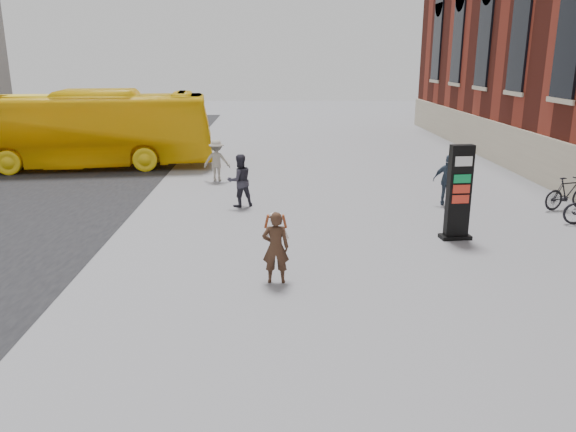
{
  "coord_description": "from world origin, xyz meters",
  "views": [
    {
      "loc": [
        -0.63,
        -11.79,
        4.66
      ],
      "look_at": [
        -0.32,
        0.39,
        1.18
      ],
      "focal_mm": 35.0,
      "sensor_mm": 36.0,
      "label": 1
    }
  ],
  "objects_px": {
    "woman": "(276,246)",
    "info_pylon": "(459,193)",
    "bus": "(71,130)",
    "pedestrian_b": "(217,161)",
    "pedestrian_a": "(240,181)",
    "bike_7": "(568,193)",
    "pedestrian_c": "(448,180)"
  },
  "relations": [
    {
      "from": "bus",
      "to": "pedestrian_b",
      "type": "distance_m",
      "value": 7.06
    },
    {
      "from": "pedestrian_b",
      "to": "bike_7",
      "type": "distance_m",
      "value": 12.28
    },
    {
      "from": "info_pylon",
      "to": "woman",
      "type": "bearing_deg",
      "value": -154.58
    },
    {
      "from": "info_pylon",
      "to": "bus",
      "type": "xyz_separation_m",
      "value": [
        -13.42,
        10.14,
        0.4
      ]
    },
    {
      "from": "pedestrian_a",
      "to": "bike_7",
      "type": "relative_size",
      "value": 0.97
    },
    {
      "from": "info_pylon",
      "to": "bike_7",
      "type": "height_order",
      "value": "info_pylon"
    },
    {
      "from": "bike_7",
      "to": "woman",
      "type": "bearing_deg",
      "value": 105.04
    },
    {
      "from": "info_pylon",
      "to": "bike_7",
      "type": "relative_size",
      "value": 1.44
    },
    {
      "from": "info_pylon",
      "to": "pedestrian_a",
      "type": "bearing_deg",
      "value": 143.96
    },
    {
      "from": "pedestrian_b",
      "to": "bike_7",
      "type": "bearing_deg",
      "value": 165.64
    },
    {
      "from": "woman",
      "to": "bus",
      "type": "distance_m",
      "value": 15.63
    },
    {
      "from": "bus",
      "to": "pedestrian_a",
      "type": "bearing_deg",
      "value": -137.8
    },
    {
      "from": "pedestrian_b",
      "to": "pedestrian_c",
      "type": "height_order",
      "value": "pedestrian_c"
    },
    {
      "from": "bus",
      "to": "bike_7",
      "type": "height_order",
      "value": "bus"
    },
    {
      "from": "bike_7",
      "to": "bus",
      "type": "bearing_deg",
      "value": 51.06
    },
    {
      "from": "info_pylon",
      "to": "pedestrian_c",
      "type": "distance_m",
      "value": 3.6
    },
    {
      "from": "woman",
      "to": "bus",
      "type": "bearing_deg",
      "value": -55.5
    },
    {
      "from": "bus",
      "to": "bike_7",
      "type": "relative_size",
      "value": 6.83
    },
    {
      "from": "info_pylon",
      "to": "woman",
      "type": "relative_size",
      "value": 1.6
    },
    {
      "from": "pedestrian_a",
      "to": "woman",
      "type": "bearing_deg",
      "value": 76.95
    },
    {
      "from": "bike_7",
      "to": "pedestrian_b",
      "type": "bearing_deg",
      "value": 51.8
    },
    {
      "from": "pedestrian_a",
      "to": "pedestrian_c",
      "type": "bearing_deg",
      "value": 156.88
    },
    {
      "from": "info_pylon",
      "to": "pedestrian_c",
      "type": "xyz_separation_m",
      "value": [
        0.82,
        3.48,
        -0.43
      ]
    },
    {
      "from": "woman",
      "to": "bike_7",
      "type": "height_order",
      "value": "woman"
    },
    {
      "from": "woman",
      "to": "info_pylon",
      "type": "bearing_deg",
      "value": -148.32
    },
    {
      "from": "woman",
      "to": "bus",
      "type": "relative_size",
      "value": 0.13
    },
    {
      "from": "pedestrian_b",
      "to": "pedestrian_c",
      "type": "distance_m",
      "value": 8.71
    },
    {
      "from": "pedestrian_b",
      "to": "bike_7",
      "type": "xyz_separation_m",
      "value": [
        11.43,
        -4.5,
        -0.27
      ]
    },
    {
      "from": "woman",
      "to": "pedestrian_a",
      "type": "bearing_deg",
      "value": -79.14
    },
    {
      "from": "bus",
      "to": "pedestrian_b",
      "type": "xyz_separation_m",
      "value": [
        6.42,
        -2.8,
        -0.86
      ]
    },
    {
      "from": "pedestrian_b",
      "to": "bike_7",
      "type": "relative_size",
      "value": 0.91
    },
    {
      "from": "woman",
      "to": "pedestrian_c",
      "type": "relative_size",
      "value": 0.95
    }
  ]
}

